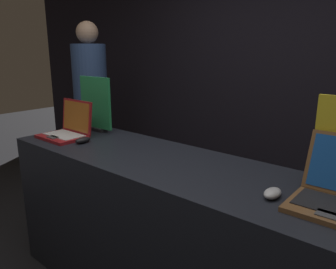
{
  "coord_description": "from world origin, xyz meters",
  "views": [
    {
      "loc": [
        1.11,
        -0.99,
        1.52
      ],
      "look_at": [
        0.01,
        0.32,
        1.08
      ],
      "focal_mm": 35.0,
      "sensor_mm": 36.0,
      "label": 1
    }
  ],
  "objects": [
    {
      "name": "wall_back",
      "position": [
        0.0,
        2.03,
        1.4
      ],
      "size": [
        8.0,
        0.05,
        2.8
      ],
      "color": "black",
      "rests_on": "ground_plane"
    },
    {
      "name": "display_counter",
      "position": [
        0.0,
        0.32,
        0.46
      ],
      "size": [
        2.19,
        0.64,
        0.93
      ],
      "color": "black",
      "rests_on": "ground_plane"
    },
    {
      "name": "laptop_front",
      "position": [
        -0.85,
        0.26,
        0.99
      ],
      "size": [
        0.32,
        0.27,
        0.25
      ],
      "color": "maroon",
      "rests_on": "display_counter"
    },
    {
      "name": "mouse_front",
      "position": [
        -0.65,
        0.23,
        0.95
      ],
      "size": [
        0.06,
        0.11,
        0.04
      ],
      "color": "black",
      "rests_on": "display_counter"
    },
    {
      "name": "promo_stand_front",
      "position": [
        -0.85,
        0.51,
        1.12
      ],
      "size": [
        0.32,
        0.07,
        0.4
      ],
      "color": "black",
      "rests_on": "display_counter"
    },
    {
      "name": "mouse_back",
      "position": [
        0.64,
        0.24,
        0.95
      ],
      "size": [
        0.06,
        0.11,
        0.04
      ],
      "color": "#B2B2B7",
      "rests_on": "display_counter"
    },
    {
      "name": "person_bystander",
      "position": [
        -1.62,
        1.04,
        0.93
      ],
      "size": [
        0.34,
        0.34,
        1.79
      ],
      "color": "#282833",
      "rests_on": "ground_plane"
    }
  ]
}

